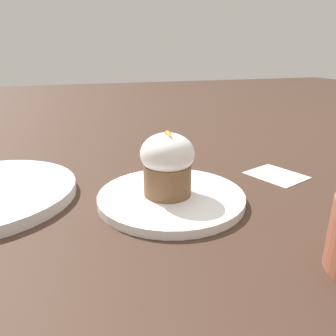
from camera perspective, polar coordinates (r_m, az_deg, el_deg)
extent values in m
plane|color=#3D281E|center=(0.52, 0.55, -5.77)|extent=(4.00, 4.00, 0.00)
cylinder|color=white|center=(0.52, 0.56, -5.11)|extent=(0.23, 0.23, 0.01)
cylinder|color=brown|center=(0.50, 0.00, -2.10)|extent=(0.07, 0.07, 0.05)
ellipsoid|color=white|center=(0.49, 0.00, 2.44)|extent=(0.08, 0.08, 0.06)
cone|color=orange|center=(0.47, 0.30, 5.65)|extent=(0.02, 0.01, 0.01)
sphere|color=green|center=(0.48, -0.14, 5.98)|extent=(0.01, 0.01, 0.01)
cube|color=#B7B7BC|center=(0.56, 1.54, -2.05)|extent=(0.08, 0.07, 0.00)
ellipsoid|color=#B7B7BC|center=(0.51, -0.97, -4.23)|extent=(0.06, 0.06, 0.01)
cube|color=white|center=(0.65, 18.32, -1.15)|extent=(0.12, 0.11, 0.00)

